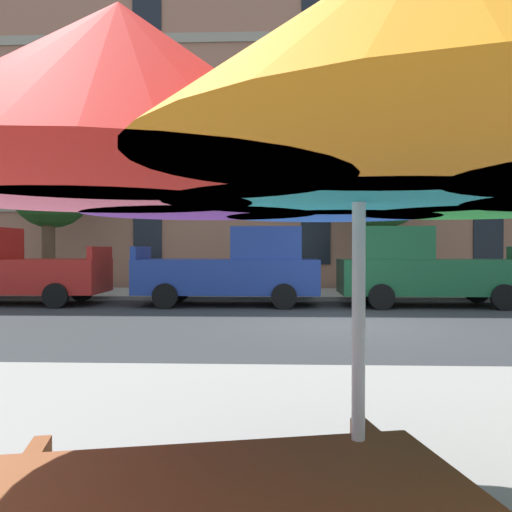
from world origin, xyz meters
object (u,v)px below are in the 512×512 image
pickup_blue (236,269)px  street_tree_middle (381,189)px  pickup_red (7,269)px  patio_umbrella (359,142)px  street_tree_left (50,179)px  pickup_green (423,269)px

pickup_blue → street_tree_middle: size_ratio=1.01×
pickup_red → street_tree_middle: 11.97m
pickup_blue → patio_umbrella: (1.54, -12.70, 1.07)m
street_tree_middle → patio_umbrella: (-3.11, -15.88, -1.50)m
street_tree_left → patio_umbrella: bearing=-62.5°
pickup_green → patio_umbrella: size_ratio=1.36×
pickup_blue → pickup_green: size_ratio=1.00×
pickup_red → pickup_green: size_ratio=1.00×
pickup_blue → patio_umbrella: patio_umbrella is taller
street_tree_left → street_tree_middle: street_tree_left is taller
pickup_green → pickup_red: bearing=180.0°
street_tree_left → patio_umbrella: size_ratio=1.52×
street_tree_left → street_tree_middle: bearing=1.4°
pickup_green → street_tree_left: bearing=166.1°
pickup_blue → street_tree_left: size_ratio=0.89×
patio_umbrella → street_tree_middle: bearing=78.9°
pickup_red → pickup_green: bearing=0.0°
pickup_red → street_tree_middle: bearing=15.8°
pickup_blue → pickup_green: bearing=0.0°
pickup_blue → patio_umbrella: 12.84m
pickup_blue → street_tree_left: 7.78m
pickup_blue → street_tree_left: street_tree_left is taller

